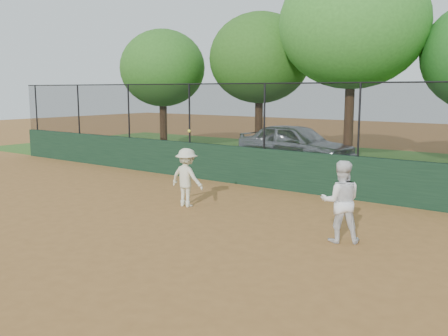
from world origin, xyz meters
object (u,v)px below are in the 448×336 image
Objects in this scene: parked_car at (295,144)px; player_main at (187,178)px; tree_0 at (162,68)px; tree_2 at (353,24)px; player_second at (341,201)px; tree_1 at (259,58)px.

parked_car is 8.18m from player_main.
tree_0 is at bearing 136.41° from player_main.
tree_2 is at bearing 85.29° from player_main.
player_second is 15.93m from tree_0.
tree_2 reaches higher than tree_1.
tree_2 is at bearing 3.04° from tree_0.
player_second is at bearing -6.20° from player_main.
tree_2 reaches higher than tree_0.
tree_1 is (-2.48, 1.13, 3.51)m from parked_car.
tree_2 is (1.97, 0.57, 4.57)m from parked_car.
tree_1 reaches higher than player_second.
tree_2 reaches higher than player_main.
tree_1 is at bearing 12.34° from tree_0.
tree_1 reaches higher than player_main.
player_second is 0.21× the size of tree_2.
tree_0 is (-8.57, 8.16, 3.24)m from player_main.
player_main is 0.35× the size of tree_0.
player_main reaches higher than player_second.
tree_0 reaches higher than player_second.
player_second is 0.28× the size of tree_0.
parked_car is 10.28m from player_second.
parked_car is 0.62× the size of tree_2.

